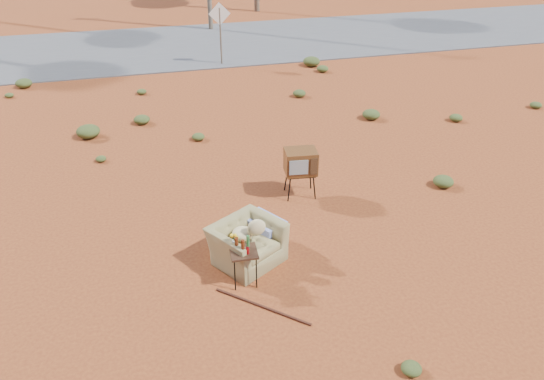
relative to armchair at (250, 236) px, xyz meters
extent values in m
plane|color=#94461D|center=(0.10, -0.39, -0.46)|extent=(140.00, 140.00, 0.00)
cube|color=#565659|center=(0.10, 14.61, -0.44)|extent=(140.00, 7.00, 0.04)
imported|color=olive|center=(-0.07, -0.07, 0.03)|extent=(1.33, 1.20, 0.98)
ellipsoid|color=#CFB97E|center=(-0.15, -0.05, 0.11)|extent=(0.35, 0.35, 0.21)
ellipsoid|color=#CFB97E|center=(0.07, -0.20, 0.30)|extent=(0.31, 0.16, 0.31)
cube|color=navy|center=(0.32, 0.29, -0.17)|extent=(0.78, 0.86, 0.57)
cube|color=black|center=(1.49, 1.87, 0.06)|extent=(0.62, 0.50, 0.03)
cylinder|color=black|center=(1.21, 1.70, -0.20)|extent=(0.03, 0.03, 0.52)
cylinder|color=black|center=(1.73, 1.64, -0.20)|extent=(0.03, 0.03, 0.52)
cylinder|color=black|center=(1.26, 2.10, -0.20)|extent=(0.03, 0.03, 0.52)
cylinder|color=black|center=(1.78, 2.04, -0.20)|extent=(0.03, 0.03, 0.52)
cube|color=brown|center=(1.49, 1.87, 0.33)|extent=(0.70, 0.57, 0.50)
cube|color=gray|center=(1.37, 1.62, 0.33)|extent=(0.38, 0.07, 0.31)
cube|color=#472D19|center=(1.68, 1.58, 0.33)|extent=(0.15, 0.04, 0.35)
cube|color=#362113|center=(-0.25, -0.61, 0.15)|extent=(0.46, 0.46, 0.03)
cylinder|color=black|center=(-0.43, -0.77, -0.15)|extent=(0.02, 0.02, 0.61)
cylinder|color=black|center=(-0.09, -0.80, -0.15)|extent=(0.02, 0.02, 0.61)
cylinder|color=black|center=(-0.41, -0.43, -0.15)|extent=(0.02, 0.02, 0.61)
cylinder|color=black|center=(-0.06, -0.45, -0.15)|extent=(0.02, 0.02, 0.61)
cylinder|color=#52200D|center=(-0.35, -0.56, 0.28)|extent=(0.06, 0.06, 0.23)
cylinder|color=#52200D|center=(-0.27, -0.68, 0.29)|extent=(0.06, 0.06, 0.24)
cylinder|color=#2A622C|center=(-0.15, -0.53, 0.27)|extent=(0.05, 0.05, 0.21)
cylinder|color=#AB0D13|center=(-0.20, -0.70, 0.22)|extent=(0.06, 0.06, 0.11)
cylinder|color=silver|center=(-0.37, -0.47, 0.23)|extent=(0.07, 0.07, 0.12)
ellipsoid|color=gold|center=(-0.37, -0.47, 0.38)|extent=(0.14, 0.14, 0.10)
cylinder|color=#451B12|center=(-0.11, -1.28, -0.43)|extent=(1.24, 1.18, 0.04)
cylinder|color=brown|center=(1.60, 11.61, 0.54)|extent=(0.06, 0.06, 2.00)
cube|color=silver|center=(1.60, 11.61, 1.34)|extent=(0.78, 0.04, 0.78)
ellipsoid|color=#414C21|center=(4.60, 1.41, -0.34)|extent=(0.44, 0.44, 0.24)
ellipsoid|color=#414C21|center=(-2.90, 6.11, -0.29)|extent=(0.60, 0.60, 0.33)
ellipsoid|color=#414C21|center=(6.90, 4.61, -0.36)|extent=(0.36, 0.36, 0.20)
ellipsoid|color=#414C21|center=(3.30, 7.61, -0.35)|extent=(0.40, 0.40, 0.22)
ellipsoid|color=#414C21|center=(-1.40, 9.11, -0.37)|extent=(0.30, 0.30, 0.17)
camera|label=1|loc=(-1.58, -7.31, 5.20)|focal=35.00mm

